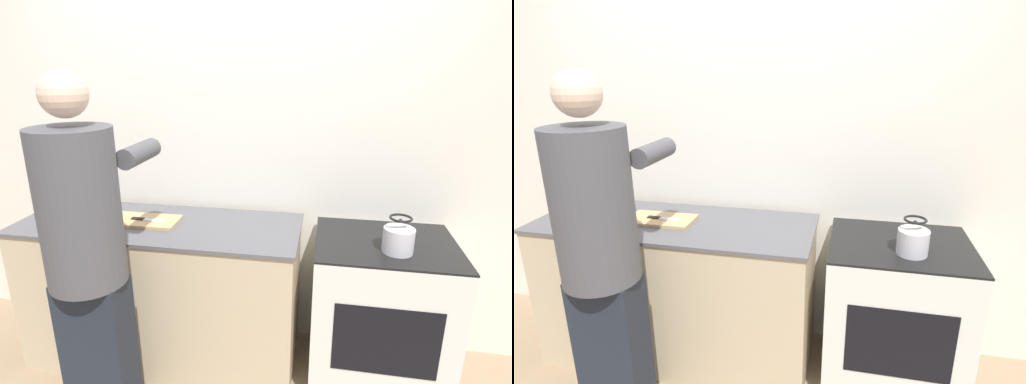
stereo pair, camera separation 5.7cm
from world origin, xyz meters
TOP-DOWN VIEW (x-y plane):
  - wall_back at (0.00, 0.67)m, footprint 8.00×0.05m
  - counter at (-0.42, 0.29)m, footprint 1.65×0.61m
  - oven at (0.86, 0.30)m, footprint 0.74×0.61m
  - person at (-0.51, -0.26)m, footprint 0.39×0.62m
  - cutting_board at (-0.50, 0.29)m, footprint 0.40×0.21m
  - knife at (-0.48, 0.28)m, footprint 0.21×0.04m
  - kettle at (0.90, 0.19)m, footprint 0.15×0.15m
  - bowl_prep at (-0.93, 0.16)m, footprint 0.17×0.17m
  - canister_jar at (-0.95, 0.39)m, footprint 0.15×0.15m

SIDE VIEW (x-z plane):
  - oven at x=0.86m, z-range 0.00..0.88m
  - counter at x=-0.42m, z-range 0.00..0.90m
  - cutting_board at x=-0.50m, z-range 0.90..0.92m
  - knife at x=-0.48m, z-range 0.92..0.93m
  - bowl_prep at x=-0.93m, z-range 0.90..0.96m
  - person at x=-0.51m, z-range 0.08..1.84m
  - kettle at x=0.90m, z-range 0.87..1.06m
  - canister_jar at x=-0.95m, z-range 0.90..1.07m
  - wall_back at x=0.00m, z-range 0.00..2.60m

